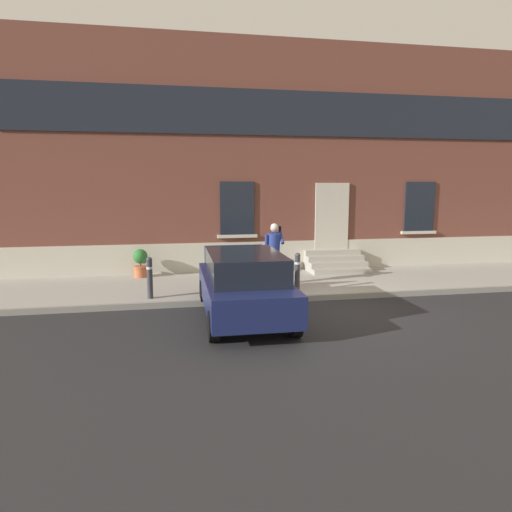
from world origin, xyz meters
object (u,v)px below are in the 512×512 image
planter_olive (226,261)px  hatchback_car_navy (244,284)px  bollard_near_person (297,271)px  planter_terracotta (141,262)px  planter_charcoal (260,259)px  bollard_far_left (150,276)px  person_on_phone (274,250)px

planter_olive → hatchback_car_navy: bearing=-91.4°
bollard_near_person → planter_terracotta: size_ratio=1.22×
bollard_near_person → planter_charcoal: 2.77m
hatchback_car_navy → planter_charcoal: size_ratio=4.75×
planter_terracotta → bollard_far_left: bearing=-82.1°
bollard_near_person → planter_olive: size_ratio=1.22×
bollard_far_left → bollard_near_person: bearing=0.0°
person_on_phone → planter_terracotta: bearing=156.8°
hatchback_car_navy → bollard_far_left: 2.68m
hatchback_car_navy → planter_terracotta: 5.09m
person_on_phone → planter_charcoal: person_on_phone is taller
bollard_near_person → planter_charcoal: bearing=99.4°
bollard_near_person → bollard_far_left: same height
hatchback_car_navy → planter_charcoal: hatchback_car_navy is taller
person_on_phone → planter_olive: bearing=128.1°
person_on_phone → hatchback_car_navy: bearing=-112.5°
bollard_near_person → person_on_phone: 1.08m
bollard_near_person → planter_olive: 3.01m
planter_terracotta → planter_charcoal: bearing=-0.7°
planter_terracotta → planter_charcoal: 3.71m
planter_terracotta → planter_olive: 2.60m
hatchback_car_navy → planter_olive: hatchback_car_navy is taller
hatchback_car_navy → planter_olive: bearing=88.6°
bollard_near_person → person_on_phone: size_ratio=0.60×
bollard_far_left → planter_charcoal: bearing=39.4°
person_on_phone → planter_terracotta: (-3.73, 1.89, -0.55)m
hatchback_car_navy → planter_olive: 4.22m
hatchback_car_navy → person_on_phone: 2.86m
bollard_near_person → planter_olive: bollard_near_person is taller
bollard_far_left → hatchback_car_navy: bearing=-38.3°
planter_olive → planter_charcoal: size_ratio=1.00×
hatchback_car_navy → planter_terracotta: bearing=119.2°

